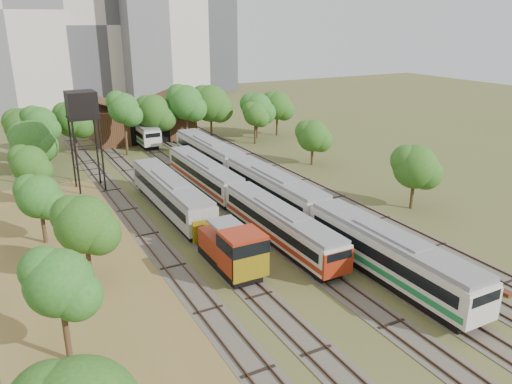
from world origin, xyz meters
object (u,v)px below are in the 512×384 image
shunter_locomotive (233,250)px  railcar_red_set (237,196)px  railcar_green_set (274,190)px  water_tower (82,107)px

shunter_locomotive → railcar_red_set: bearing=62.6°
railcar_red_set → railcar_green_set: size_ratio=0.66×
railcar_green_set → shunter_locomotive: (-10.00, -10.84, -0.05)m
railcar_red_set → water_tower: size_ratio=3.01×
shunter_locomotive → water_tower: (-5.99, 26.75, 7.74)m
railcar_green_set → water_tower: size_ratio=4.53×
shunter_locomotive → railcar_green_set: bearing=47.3°
railcar_green_set → water_tower: (-15.99, 15.92, 7.69)m
railcar_green_set → water_tower: bearing=135.1°
railcar_red_set → water_tower: bearing=128.3°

